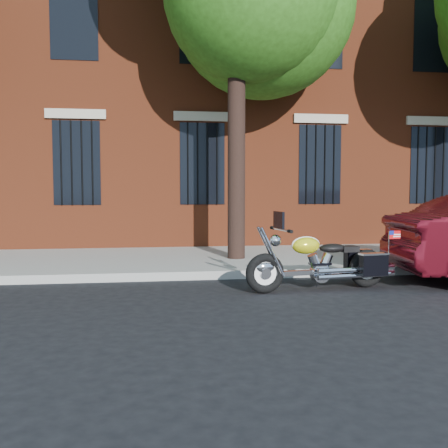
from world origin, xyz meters
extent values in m
plane|color=black|center=(0.00, 0.00, 0.00)|extent=(120.00, 120.00, 0.00)
cube|color=gray|center=(0.00, 1.38, 0.07)|extent=(40.00, 0.16, 0.15)
cube|color=gray|center=(0.00, 3.26, 0.07)|extent=(40.00, 3.60, 0.15)
cube|color=maroon|center=(0.00, 10.06, 6.00)|extent=(26.00, 10.00, 12.00)
cube|color=black|center=(0.00, 5.11, 2.20)|extent=(1.10, 0.14, 2.00)
cube|color=#B2A893|center=(0.00, 5.08, 3.35)|extent=(1.40, 0.20, 0.22)
cube|color=black|center=(0.00, 5.11, 5.60)|extent=(1.10, 0.14, 2.00)
cylinder|color=black|center=(0.00, 5.03, 2.20)|extent=(0.04, 0.04, 2.00)
cylinder|color=black|center=(0.50, 2.90, 2.50)|extent=(0.36, 0.36, 5.00)
torus|color=black|center=(0.48, 0.05, 0.31)|extent=(0.63, 0.22, 0.61)
torus|color=black|center=(2.19, 0.29, 0.31)|extent=(0.63, 0.22, 0.61)
cylinder|color=white|center=(0.48, 0.05, 0.31)|extent=(0.46, 0.12, 0.46)
cylinder|color=white|center=(2.19, 0.29, 0.31)|extent=(0.46, 0.12, 0.46)
ellipsoid|color=white|center=(0.48, 0.05, 0.40)|extent=(0.33, 0.16, 0.18)
ellipsoid|color=yellow|center=(2.19, 0.29, 0.42)|extent=(0.34, 0.17, 0.18)
cube|color=white|center=(1.34, 0.17, 0.29)|extent=(1.37, 0.28, 0.07)
cylinder|color=white|center=(1.38, 0.17, 0.27)|extent=(0.31, 0.20, 0.29)
cylinder|color=white|center=(1.86, 0.07, 0.28)|extent=(1.14, 0.24, 0.08)
ellipsoid|color=yellow|center=(1.14, 0.14, 0.71)|extent=(0.48, 0.32, 0.26)
ellipsoid|color=black|center=(1.59, 0.20, 0.66)|extent=(0.47, 0.32, 0.14)
cube|color=black|center=(2.13, 0.52, 0.41)|extent=(0.45, 0.21, 0.35)
cube|color=black|center=(2.20, 0.05, 0.41)|extent=(0.45, 0.21, 0.35)
cylinder|color=white|center=(0.73, 0.08, 0.97)|extent=(0.13, 0.71, 0.03)
sphere|color=white|center=(0.64, 0.07, 0.80)|extent=(0.21, 0.21, 0.18)
cube|color=black|center=(0.69, 0.08, 1.11)|extent=(0.09, 0.37, 0.26)
cube|color=red|center=(2.54, 0.06, 0.87)|extent=(0.20, 0.04, 0.13)
camera|label=1|loc=(-1.14, -7.24, 1.58)|focal=40.00mm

